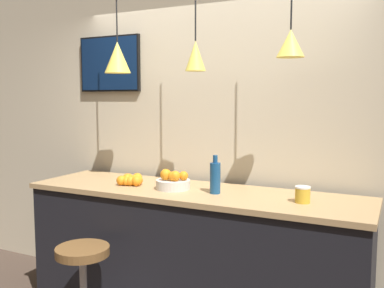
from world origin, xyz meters
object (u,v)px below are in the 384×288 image
juice_bottle (215,177)px  mounted_tv (110,64)px  fruit_bowl (173,182)px  bar_stool (83,280)px  spread_jar (303,195)px

juice_bottle → mounted_tv: mounted_tv is taller
fruit_bowl → mounted_tv: 1.40m
fruit_bowl → juice_bottle: size_ratio=0.93×
bar_stool → juice_bottle: bearing=37.6°
spread_jar → mounted_tv: 2.17m
fruit_bowl → mounted_tv: (-0.92, 0.46, 0.95)m
fruit_bowl → spread_jar: bearing=0.4°
juice_bottle → spread_jar: (0.63, 0.00, -0.06)m
fruit_bowl → mounted_tv: mounted_tv is taller
spread_jar → mounted_tv: size_ratio=0.17×
spread_jar → bar_stool: bearing=-157.3°
spread_jar → mounted_tv: bearing=166.7°
bar_stool → juice_bottle: (0.75, 0.58, 0.69)m
fruit_bowl → spread_jar: 0.98m
mounted_tv → spread_jar: bearing=-13.3°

